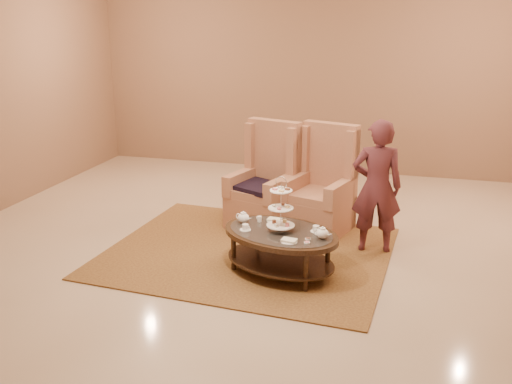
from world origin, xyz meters
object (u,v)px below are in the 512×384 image
(armchair_left, at_px, (266,191))
(armchair_right, at_px, (322,196))
(tea_table, at_px, (280,239))
(person, at_px, (377,187))

(armchair_left, relative_size, armchair_right, 1.00)
(armchair_right, bearing_deg, tea_table, -81.78)
(tea_table, xyz_separation_m, armchair_left, (-0.52, 1.39, 0.07))
(armchair_right, relative_size, person, 0.87)
(tea_table, height_order, armchair_right, armchair_right)
(tea_table, bearing_deg, armchair_left, 129.58)
(armchair_right, height_order, person, person)
(armchair_right, bearing_deg, armchair_left, -161.21)
(armchair_left, relative_size, person, 0.87)
(person, bearing_deg, armchair_right, -46.36)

